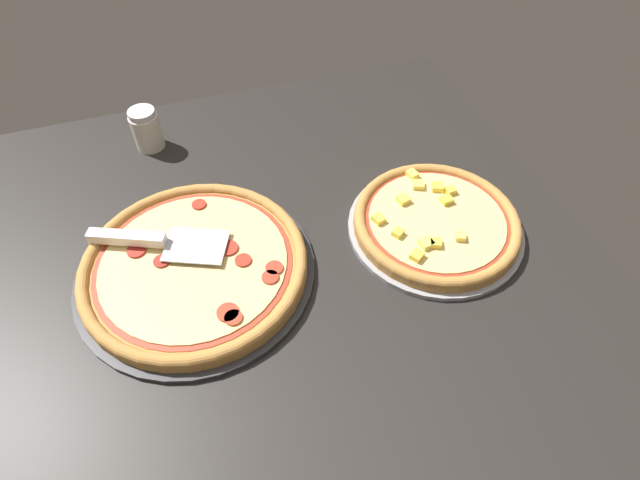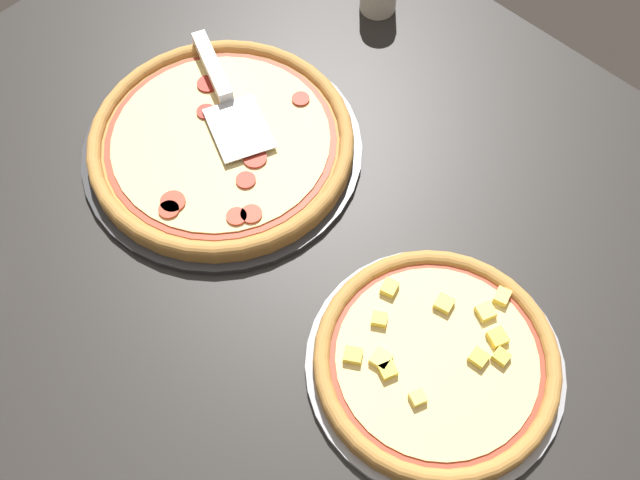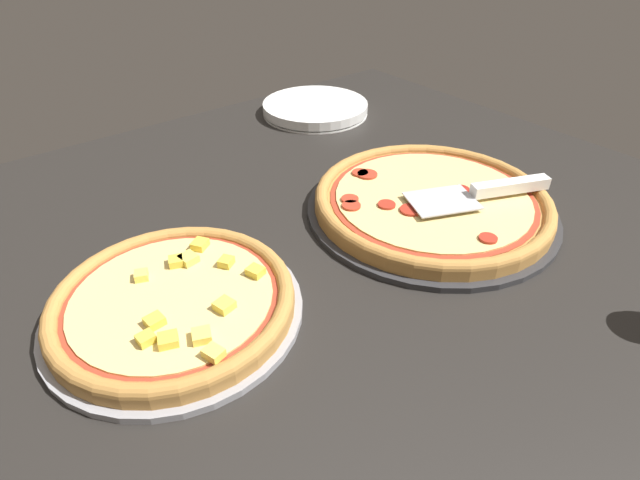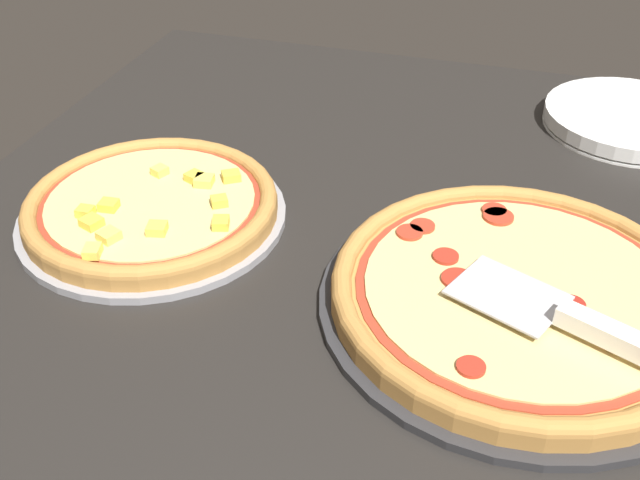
{
  "view_description": "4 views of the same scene",
  "coord_description": "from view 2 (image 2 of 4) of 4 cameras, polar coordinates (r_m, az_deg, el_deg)",
  "views": [
    {
      "loc": [
        52.29,
        -8.12,
        71.82
      ],
      "look_at": [
        -3.87,
        10.84,
        3.0
      ],
      "focal_mm": 28.0,
      "sensor_mm": 36.0,
      "label": 1
    },
    {
      "loc": [
        32.81,
        46.42,
        92.46
      ],
      "look_at": [
        -3.87,
        10.84,
        3.0
      ],
      "focal_mm": 42.0,
      "sensor_mm": 36.0,
      "label": 2
    },
    {
      "loc": [
        -51.17,
        48.56,
        46.05
      ],
      "look_at": [
        -3.87,
        10.84,
        3.0
      ],
      "focal_mm": 28.0,
      "sensor_mm": 36.0,
      "label": 3
    },
    {
      "loc": [
        -70.58,
        -9.63,
        53.09
      ],
      "look_at": [
        -3.87,
        10.84,
        3.0
      ],
      "focal_mm": 42.0,
      "sensor_mm": 36.0,
      "label": 4
    }
  ],
  "objects": [
    {
      "name": "serving_spatula",
      "position": [
        1.19,
        -7.71,
        11.88
      ],
      "size": [
        14.61,
        24.75,
        2.0
      ],
      "color": "#B7B7BC",
      "rests_on": "pizza_front"
    },
    {
      "name": "ground_plane",
      "position": [
        1.1,
        -5.46,
        0.91
      ],
      "size": [
        121.52,
        122.9,
        3.6
      ],
      "primitive_type": "cube",
      "color": "black"
    },
    {
      "name": "pizza_front",
      "position": [
        1.14,
        -7.53,
        7.43
      ],
      "size": [
        39.94,
        39.94,
        2.95
      ],
      "color": "#B77F3D",
      "rests_on": "pizza_pan_front"
    },
    {
      "name": "pizza_pan_front",
      "position": [
        1.16,
        -7.42,
        6.85
      ],
      "size": [
        42.49,
        42.49,
        1.0
      ],
      "primitive_type": "cylinder",
      "color": "#2D2D30",
      "rests_on": "ground_plane"
    },
    {
      "name": "pizza_pan_back",
      "position": [
        0.99,
        8.72,
        -9.44
      ],
      "size": [
        33.53,
        33.53,
        1.0
      ],
      "primitive_type": "cylinder",
      "color": "#939399",
      "rests_on": "ground_plane"
    },
    {
      "name": "pizza_back",
      "position": [
        0.97,
        8.87,
        -9.04
      ],
      "size": [
        31.52,
        31.52,
        3.15
      ],
      "color": "#B77F3D",
      "rests_on": "pizza_pan_back"
    }
  ]
}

